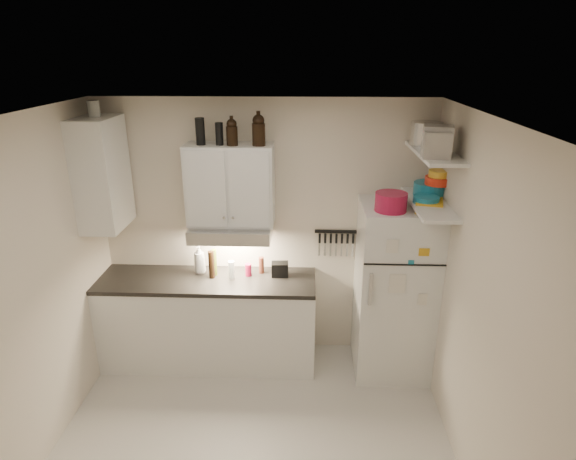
{
  "coord_description": "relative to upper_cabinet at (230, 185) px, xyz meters",
  "views": [
    {
      "loc": [
        0.4,
        -2.94,
        3.0
      ],
      "look_at": [
        0.25,
        0.9,
        1.55
      ],
      "focal_mm": 30.0,
      "sensor_mm": 36.0,
      "label": 1
    }
  ],
  "objects": [
    {
      "name": "knife_strip",
      "position": [
        1.0,
        0.15,
        -0.51
      ],
      "size": [
        0.42,
        0.02,
        0.03
      ],
      "primitive_type": "cube",
      "color": "black",
      "rests_on": "back_wall"
    },
    {
      "name": "fridge",
      "position": [
        1.55,
        -0.18,
        -0.98
      ],
      "size": [
        0.7,
        0.68,
        1.7
      ],
      "primitive_type": "cube",
      "color": "white",
      "rests_on": "floor"
    },
    {
      "name": "oil_bottle",
      "position": [
        -0.18,
        -0.04,
        -0.77
      ],
      "size": [
        0.05,
        0.05,
        0.27
      ],
      "primitive_type": "cylinder",
      "rotation": [
        0.0,
        0.0,
        0.03
      ],
      "color": "#4B5816",
      "rests_on": "countertop"
    },
    {
      "name": "bowl_teal",
      "position": [
        1.8,
        -0.09,
        0.01
      ],
      "size": [
        0.29,
        0.29,
        0.11
      ],
      "primitive_type": "cylinder",
      "color": "teal",
      "rests_on": "shelf_lo"
    },
    {
      "name": "tin_a",
      "position": [
        1.72,
        -0.46,
        0.5
      ],
      "size": [
        0.27,
        0.26,
        0.23
      ],
      "primitive_type": "cube",
      "rotation": [
        0.0,
        0.0,
        -0.25
      ],
      "color": "#AAAAAD",
      "rests_on": "shelf_hi"
    },
    {
      "name": "thermos_a",
      "position": [
        -0.07,
        -0.04,
        0.47
      ],
      "size": [
        0.09,
        0.09,
        0.2
      ],
      "primitive_type": "cylinder",
      "rotation": [
        0.0,
        0.0,
        0.41
      ],
      "color": "black",
      "rests_on": "upper_cabinet"
    },
    {
      "name": "soap_bottle",
      "position": [
        -0.34,
        -0.0,
        -0.74
      ],
      "size": [
        0.16,
        0.16,
        0.33
      ],
      "primitive_type": "imported",
      "rotation": [
        0.0,
        0.0,
        -0.3
      ],
      "color": "white",
      "rests_on": "countertop"
    },
    {
      "name": "ceiling",
      "position": [
        0.3,
        -1.33,
        0.78
      ],
      "size": [
        3.2,
        3.0,
        0.02
      ],
      "primitive_type": "cube",
      "color": "white",
      "rests_on": "ground"
    },
    {
      "name": "upper_cabinet",
      "position": [
        0.0,
        0.0,
        0.0
      ],
      "size": [
        0.8,
        0.33,
        0.75
      ],
      "primitive_type": "cube",
      "color": "white",
      "rests_on": "back_wall"
    },
    {
      "name": "thermos_b",
      "position": [
        -0.24,
        -0.04,
        0.49
      ],
      "size": [
        0.09,
        0.09,
        0.24
      ],
      "primitive_type": "cylinder",
      "rotation": [
        0.0,
        0.0,
        -0.09
      ],
      "color": "black",
      "rests_on": "upper_cabinet"
    },
    {
      "name": "bowl_orange",
      "position": [
        1.85,
        -0.15,
        0.1
      ],
      "size": [
        0.23,
        0.23,
        0.07
      ],
      "primitive_type": "cylinder",
      "color": "red",
      "rests_on": "bowl_teal"
    },
    {
      "name": "caddy",
      "position": [
        0.45,
        -0.04,
        -0.84
      ],
      "size": [
        0.17,
        0.12,
        0.14
      ],
      "primitive_type": "cube",
      "rotation": [
        0.0,
        0.0,
        0.06
      ],
      "color": "black",
      "rests_on": "countertop"
    },
    {
      "name": "side_cabinet",
      "position": [
        -1.14,
        -0.14,
        0.12
      ],
      "size": [
        0.33,
        0.55,
        1.0
      ],
      "primitive_type": "cube",
      "color": "white",
      "rests_on": "left_wall"
    },
    {
      "name": "countertop",
      "position": [
        -0.25,
        -0.14,
        -0.93
      ],
      "size": [
        2.1,
        0.62,
        0.04
      ],
      "primitive_type": "cube",
      "color": "black",
      "rests_on": "base_cabinet"
    },
    {
      "name": "pepper_mill",
      "position": [
        0.27,
        0.02,
        -0.82
      ],
      "size": [
        0.07,
        0.07,
        0.17
      ],
      "primitive_type": "cylinder",
      "rotation": [
        0.0,
        0.0,
        -0.42
      ],
      "color": "#5B291B",
      "rests_on": "countertop"
    },
    {
      "name": "right_wall",
      "position": [
        1.91,
        -1.33,
        -0.53
      ],
      "size": [
        0.02,
        3.0,
        2.6
      ],
      "primitive_type": "cube",
      "color": "beige",
      "rests_on": "ground"
    },
    {
      "name": "bowl_yellow",
      "position": [
        1.85,
        -0.15,
        0.16
      ],
      "size": [
        0.18,
        0.18,
        0.06
      ],
      "primitive_type": "cylinder",
      "color": "yellow",
      "rests_on": "bowl_orange"
    },
    {
      "name": "red_jar",
      "position": [
        0.15,
        -0.05,
        -0.84
      ],
      "size": [
        0.07,
        0.07,
        0.12
      ],
      "primitive_type": "cylinder",
      "rotation": [
        0.0,
        0.0,
        0.16
      ],
      "color": "#A51339",
      "rests_on": "countertop"
    },
    {
      "name": "vinegar_bottle",
      "position": [
        -0.2,
        -0.1,
        -0.77
      ],
      "size": [
        0.07,
        0.07,
        0.28
      ],
      "primitive_type": "cylinder",
      "rotation": [
        0.0,
        0.0,
        -0.36
      ],
      "color": "black",
      "rests_on": "countertop"
    },
    {
      "name": "floor",
      "position": [
        0.3,
        -1.33,
        -1.84
      ],
      "size": [
        3.2,
        3.0,
        0.02
      ],
      "primitive_type": "cube",
      "color": "beige",
      "rests_on": "ground"
    },
    {
      "name": "stock_pot",
      "position": [
        1.74,
        -0.03,
        0.49
      ],
      "size": [
        0.33,
        0.33,
        0.2
      ],
      "primitive_type": "cylinder",
      "rotation": [
        0.0,
        0.0,
        -0.23
      ],
      "color": "silver",
      "rests_on": "shelf_hi"
    },
    {
      "name": "back_wall",
      "position": [
        0.3,
        0.18,
        -0.53
      ],
      "size": [
        3.2,
        0.02,
        2.6
      ],
      "primitive_type": "cube",
      "color": "beige",
      "rests_on": "ground"
    },
    {
      "name": "shelf_lo",
      "position": [
        1.75,
        -0.31,
        -0.07
      ],
      "size": [
        0.3,
        0.95,
        0.03
      ],
      "primitive_type": "cube",
      "color": "white",
      "rests_on": "right_wall"
    },
    {
      "name": "range_hood",
      "position": [
        0.0,
        -0.06,
        -0.44
      ],
      "size": [
        0.76,
        0.46,
        0.12
      ],
      "primitive_type": "cube",
      "color": "silver",
      "rests_on": "back_wall"
    },
    {
      "name": "left_wall",
      "position": [
        -1.31,
        -1.33,
        -0.53
      ],
      "size": [
        0.02,
        3.0,
        2.6
      ],
      "primitive_type": "cube",
      "color": "beige",
      "rests_on": "ground"
    },
    {
      "name": "tin_b",
      "position": [
        1.7,
        -0.56,
        0.49
      ],
      "size": [
        0.22,
        0.22,
        0.2
      ],
      "primitive_type": "cube",
      "rotation": [
        0.0,
        0.0,
        -0.1
      ],
      "color": "#AAAAAD",
      "rests_on": "shelf_hi"
    },
    {
      "name": "clear_bottle",
      "position": [
        -0.01,
        -0.11,
        -0.82
      ],
      "size": [
        0.08,
        0.08,
        0.18
      ],
      "primitive_type": "cylinder",
      "rotation": [
        0.0,
        0.0,
        -0.35
      ],
      "color": "silver",
      "rests_on": "countertop"
    },
    {
      "name": "book_stack",
      "position": [
        1.76,
        -0.3,
        -0.08
      ],
      "size": [
        0.28,
        0.32,
        0.09
      ],
      "primitive_type": "cube",
      "rotation": [
        0.0,
        0.0,
        -0.24
      ],
      "color": "gold",
      "rests_on": "fridge"
    },
    {
      "name": "dutch_oven",
      "position": [
        1.42,
        -0.33,
        -0.05
      ],
      "size": [
        0.35,
        0.35,
        0.16
      ],
      "primitive_type": "cylinder",
      "rotation": [
        0.0,
        0.0,
        -0.31
      ],
      "color": "#A51339",
      "rests_on": "fridge"
    },
    {
      "name": "growler_b",
      "position": [
        0.28,
        -0.05,
        0.51
      ],
      "size": [
        0.12,
        0.12,
        0.28
      ],
      "primitive_type": null,
      "rotation": [
        0.0,
        0.0,
        -0.01
      ],
      "color": "black",
      "rests_on": "upper_cabinet"
    },
    {
      "name": "spice_jar",
      "position": [
        1.53,
        -0.26,
        -0.08
      ],
      "size": [
        0.06,
        0.06,
        0.1
      ],
      "primitive_type": "cylinder",
      "rotation": [
        0.0,
        0.0,
        0.06
      ],
      "color": "silver",
      "rests_on": "fridge"
    },
    {
      "name": "side_jar",
      "position": [
        -1.14,
        -0.1,
        0.69
      ],
      "size": [
        0.12,
        0.12,
        0.14
      ],
      "primitive_type": "cylinder",
      "rotation": [
        0.0,
        0.0,
        0.18
      ],
      "color": "silver",
      "rests_on": "side_cabinet"
    },
    {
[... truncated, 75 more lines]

